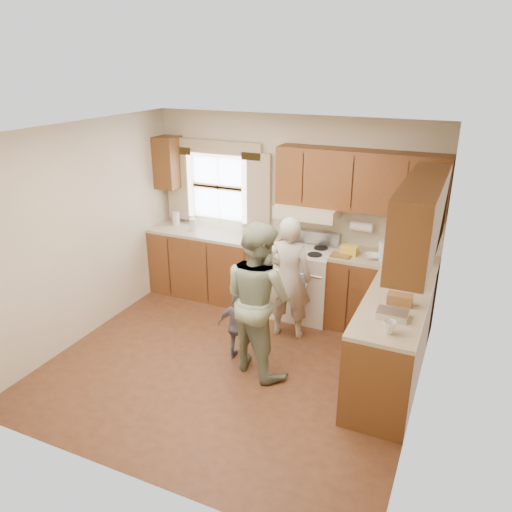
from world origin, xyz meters
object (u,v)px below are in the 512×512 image
at_px(woman_left, 288,278).
at_px(child, 238,326).
at_px(stove, 303,281).
at_px(woman_right, 258,298).

height_order(woman_left, child, woman_left).
height_order(stove, woman_right, woman_right).
xyz_separation_m(stove, woman_right, (-0.03, -1.36, 0.36)).
xyz_separation_m(woman_left, woman_right, (-0.04, -0.78, 0.08)).
height_order(woman_right, child, woman_right).
relative_size(woman_left, child, 1.87).
distance_m(stove, child, 1.33).
distance_m(stove, woman_left, 0.65).
height_order(woman_left, woman_right, woman_right).
xyz_separation_m(woman_left, child, (-0.31, -0.70, -0.35)).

